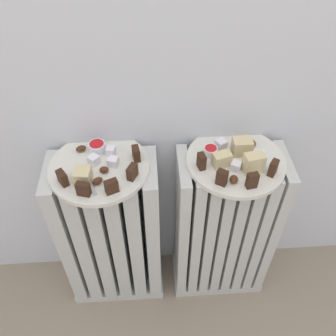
% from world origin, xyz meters
% --- Properties ---
extents(radiator_left, '(0.30, 0.16, 0.57)m').
position_xyz_m(radiator_left, '(-0.17, 0.28, 0.28)').
color(radiator_left, silver).
rests_on(radiator_left, ground_plane).
extents(radiator_right, '(0.30, 0.16, 0.57)m').
position_xyz_m(radiator_right, '(0.17, 0.28, 0.28)').
color(radiator_right, silver).
rests_on(radiator_right, ground_plane).
extents(plate_left, '(0.25, 0.25, 0.01)m').
position_xyz_m(plate_left, '(-0.17, 0.28, 0.57)').
color(plate_left, silver).
rests_on(plate_left, radiator_left).
extents(plate_right, '(0.25, 0.25, 0.01)m').
position_xyz_m(plate_right, '(0.17, 0.28, 0.57)').
color(plate_right, silver).
rests_on(plate_right, radiator_right).
extents(dark_cake_slice_left_0, '(0.03, 0.03, 0.04)m').
position_xyz_m(dark_cake_slice_left_0, '(-0.25, 0.23, 0.60)').
color(dark_cake_slice_left_0, '#382114').
rests_on(dark_cake_slice_left_0, plate_left).
extents(dark_cake_slice_left_1, '(0.03, 0.02, 0.04)m').
position_xyz_m(dark_cake_slice_left_1, '(-0.20, 0.19, 0.60)').
color(dark_cake_slice_left_1, '#382114').
rests_on(dark_cake_slice_left_1, plate_left).
extents(dark_cake_slice_left_2, '(0.03, 0.03, 0.04)m').
position_xyz_m(dark_cake_slice_left_2, '(-0.13, 0.19, 0.60)').
color(dark_cake_slice_left_2, '#382114').
rests_on(dark_cake_slice_left_2, plate_left).
extents(dark_cake_slice_left_3, '(0.03, 0.03, 0.04)m').
position_xyz_m(dark_cake_slice_left_3, '(-0.09, 0.24, 0.60)').
color(dark_cake_slice_left_3, '#382114').
rests_on(dark_cake_slice_left_3, plate_left).
extents(dark_cake_slice_left_4, '(0.02, 0.03, 0.04)m').
position_xyz_m(dark_cake_slice_left_4, '(-0.08, 0.30, 0.60)').
color(dark_cake_slice_left_4, '#382114').
rests_on(dark_cake_slice_left_4, plate_left).
extents(marble_cake_slice_left_0, '(0.04, 0.04, 0.04)m').
position_xyz_m(marble_cake_slice_left_0, '(-0.20, 0.23, 0.60)').
color(marble_cake_slice_left_0, beige).
rests_on(marble_cake_slice_left_0, plate_left).
extents(turkish_delight_left_0, '(0.03, 0.03, 0.02)m').
position_xyz_m(turkish_delight_left_0, '(-0.18, 0.29, 0.59)').
color(turkish_delight_left_0, white).
rests_on(turkish_delight_left_0, plate_left).
extents(turkish_delight_left_1, '(0.03, 0.03, 0.02)m').
position_xyz_m(turkish_delight_left_1, '(-0.14, 0.32, 0.59)').
color(turkish_delight_left_1, white).
rests_on(turkish_delight_left_1, plate_left).
extents(turkish_delight_left_2, '(0.03, 0.03, 0.02)m').
position_xyz_m(turkish_delight_left_2, '(-0.13, 0.28, 0.59)').
color(turkish_delight_left_2, white).
rests_on(turkish_delight_left_2, plate_left).
extents(medjool_date_left_0, '(0.02, 0.02, 0.02)m').
position_xyz_m(medjool_date_left_0, '(-0.16, 0.26, 0.59)').
color(medjool_date_left_0, '#4C2814').
rests_on(medjool_date_left_0, plate_left).
extents(medjool_date_left_1, '(0.03, 0.02, 0.02)m').
position_xyz_m(medjool_date_left_1, '(-0.22, 0.34, 0.59)').
color(medjool_date_left_1, '#4C2814').
rests_on(medjool_date_left_1, plate_left).
extents(medjool_date_left_2, '(0.03, 0.03, 0.02)m').
position_xyz_m(medjool_date_left_2, '(-0.17, 0.22, 0.59)').
color(medjool_date_left_2, '#4C2814').
rests_on(medjool_date_left_2, plate_left).
extents(jam_bowl_left, '(0.04, 0.04, 0.02)m').
position_xyz_m(jam_bowl_left, '(-0.18, 0.33, 0.59)').
color(jam_bowl_left, white).
rests_on(jam_bowl_left, plate_left).
extents(dark_cake_slice_right_0, '(0.02, 0.03, 0.04)m').
position_xyz_m(dark_cake_slice_right_0, '(0.08, 0.26, 0.60)').
color(dark_cake_slice_right_0, '#382114').
rests_on(dark_cake_slice_right_0, plate_right).
extents(dark_cake_slice_right_1, '(0.03, 0.03, 0.04)m').
position_xyz_m(dark_cake_slice_right_1, '(0.12, 0.20, 0.60)').
color(dark_cake_slice_right_1, '#382114').
rests_on(dark_cake_slice_right_1, plate_right).
extents(dark_cake_slice_right_2, '(0.03, 0.02, 0.04)m').
position_xyz_m(dark_cake_slice_right_2, '(0.19, 0.19, 0.60)').
color(dark_cake_slice_right_2, '#382114').
rests_on(dark_cake_slice_right_2, plate_right).
extents(dark_cake_slice_right_3, '(0.03, 0.03, 0.04)m').
position_xyz_m(dark_cake_slice_right_3, '(0.25, 0.22, 0.60)').
color(dark_cake_slice_right_3, '#382114').
rests_on(dark_cake_slice_right_3, plate_right).
extents(marble_cake_slice_right_0, '(0.05, 0.04, 0.04)m').
position_xyz_m(marble_cake_slice_right_0, '(0.19, 0.30, 0.60)').
color(marble_cake_slice_right_0, beige).
rests_on(marble_cake_slice_right_0, plate_right).
extents(marble_cake_slice_right_1, '(0.05, 0.04, 0.05)m').
position_xyz_m(marble_cake_slice_right_1, '(0.20, 0.24, 0.60)').
color(marble_cake_slice_right_1, beige).
rests_on(marble_cake_slice_right_1, plate_right).
extents(marble_cake_slice_right_2, '(0.05, 0.04, 0.04)m').
position_xyz_m(marble_cake_slice_right_2, '(0.13, 0.26, 0.60)').
color(marble_cake_slice_right_2, beige).
rests_on(marble_cake_slice_right_2, plate_right).
extents(turkish_delight_right_0, '(0.03, 0.03, 0.03)m').
position_xyz_m(turkish_delight_right_0, '(0.22, 0.28, 0.59)').
color(turkish_delight_right_0, white).
rests_on(turkish_delight_right_0, plate_right).
extents(turkish_delight_right_1, '(0.03, 0.03, 0.02)m').
position_xyz_m(turkish_delight_right_1, '(0.14, 0.32, 0.59)').
color(turkish_delight_right_1, white).
rests_on(turkish_delight_right_1, plate_right).
extents(turkish_delight_right_2, '(0.03, 0.03, 0.02)m').
position_xyz_m(turkish_delight_right_2, '(0.16, 0.24, 0.59)').
color(turkish_delight_right_2, white).
rests_on(turkish_delight_right_2, plate_right).
extents(medjool_date_right_0, '(0.03, 0.03, 0.02)m').
position_xyz_m(medjool_date_right_0, '(0.15, 0.29, 0.59)').
color(medjool_date_right_0, '#4C2814').
rests_on(medjool_date_right_0, plate_right).
extents(medjool_date_right_1, '(0.03, 0.03, 0.02)m').
position_xyz_m(medjool_date_right_1, '(0.22, 0.33, 0.59)').
color(medjool_date_right_1, '#4C2814').
rests_on(medjool_date_right_1, plate_right).
extents(medjool_date_right_2, '(0.02, 0.03, 0.02)m').
position_xyz_m(medjool_date_right_2, '(0.15, 0.21, 0.59)').
color(medjool_date_right_2, '#4C2814').
rests_on(medjool_date_right_2, plate_right).
extents(jam_bowl_right, '(0.04, 0.04, 0.02)m').
position_xyz_m(jam_bowl_right, '(0.11, 0.30, 0.59)').
color(jam_bowl_right, white).
rests_on(jam_bowl_right, plate_right).
extents(fork, '(0.05, 0.10, 0.00)m').
position_xyz_m(fork, '(-0.19, 0.24, 0.58)').
color(fork, '#B7B7BC').
rests_on(fork, plate_left).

